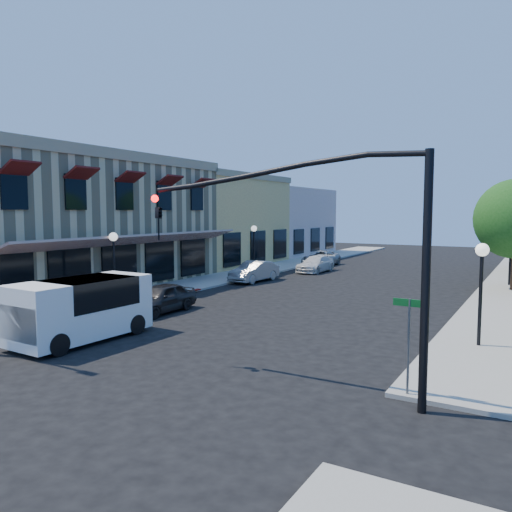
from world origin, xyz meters
The scene contains 17 objects.
ground centered at (0.00, 0.00, 0.00)m, with size 120.00×120.00×0.00m, color black.
sidewalk_left centered at (-8.75, 27.00, 0.06)m, with size 3.50×50.00×0.12m, color #9B998D.
curb_red_strip centered at (-6.90, 8.00, 0.00)m, with size 0.25×10.00×0.06m, color maroon.
corner_brick_building centered at (-15.45, 11.00, 4.01)m, with size 11.77×18.20×8.10m.
yellow_stucco_building centered at (-15.50, 26.00, 3.80)m, with size 10.00×12.00×7.60m, color tan.
pink_stucco_building centered at (-15.50, 38.00, 3.50)m, with size 10.00×12.00×7.00m, color #C49B94.
signal_mast_arm centered at (5.86, 1.50, 4.09)m, with size 8.01×0.39×6.00m.
street_name_sign centered at (7.50, 2.20, 1.70)m, with size 0.80×0.06×2.50m.
lamppost_left_near centered at (-8.50, 8.00, 2.74)m, with size 0.44×0.44×3.57m.
lamppost_left_far centered at (-8.50, 22.00, 2.74)m, with size 0.44×0.44×3.57m.
lamppost_right_near centered at (8.50, 8.00, 2.74)m, with size 0.44×0.44×3.57m.
lamppost_right_far centered at (8.50, 24.00, 2.74)m, with size 0.44×0.44×3.57m.
white_van centered at (-3.96, 1.95, 1.28)m, with size 2.34×5.05×2.21m.
parked_car_a centered at (-4.80, 7.23, 0.67)m, with size 1.57×3.91×1.33m, color black.
parked_car_b centered at (-6.20, 18.11, 0.68)m, with size 1.43×4.11×1.35m, color #999C9E.
parked_car_c centered at (-4.80, 25.00, 0.61)m, with size 1.71×4.21×1.22m, color silver.
parked_car_d centered at (-6.20, 29.36, 0.64)m, with size 2.12×4.59×1.28m, color #A8ABAD.
Camera 1 is at (10.28, -10.05, 4.62)m, focal length 35.00 mm.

